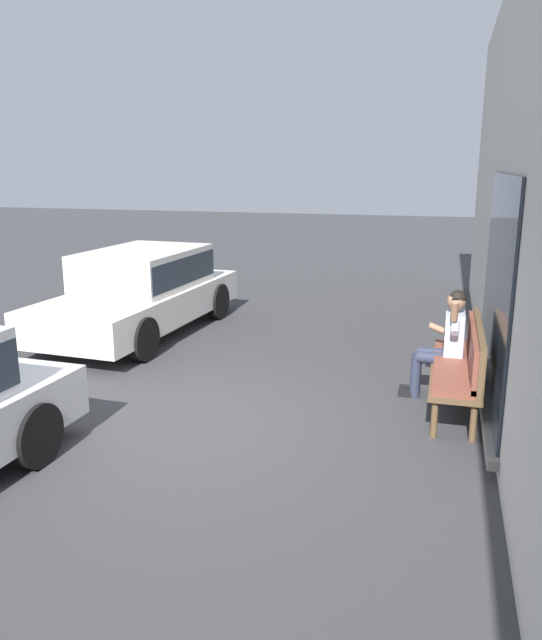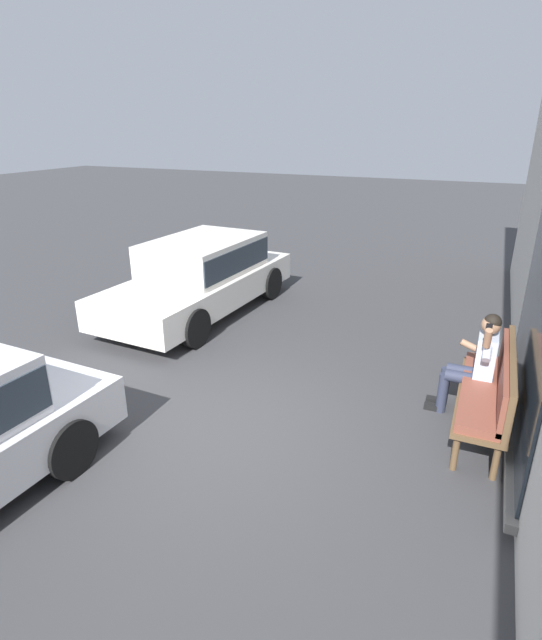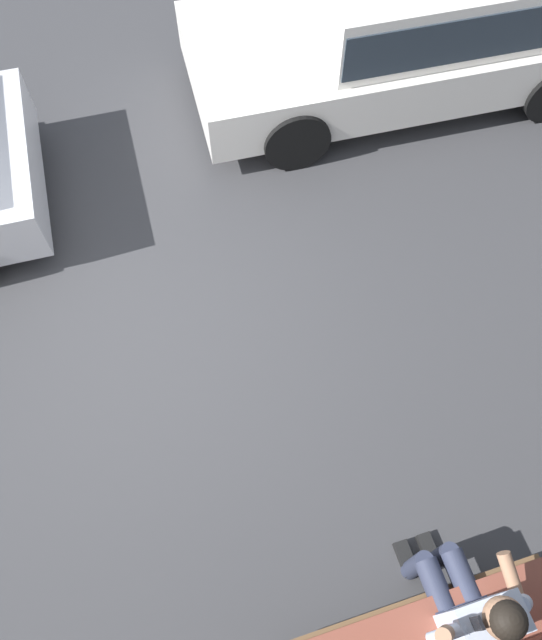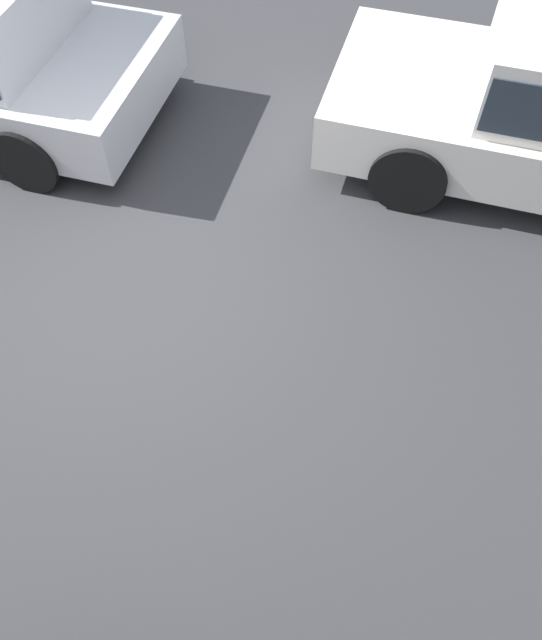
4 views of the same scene
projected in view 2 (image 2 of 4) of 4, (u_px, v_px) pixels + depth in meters
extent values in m
plane|color=#38383A|center=(219.00, 431.00, 5.94)|extent=(60.00, 60.00, 0.00)
cube|color=#2D3842|center=(535.00, 322.00, 5.31)|extent=(3.40, 0.03, 2.50)
cube|color=gray|center=(511.00, 423.00, 5.79)|extent=(3.60, 0.12, 0.10)
cylinder|color=brown|center=(495.00, 462.00, 5.07)|extent=(0.07, 0.07, 0.41)
cylinder|color=brown|center=(498.00, 384.00, 6.59)|extent=(0.07, 0.07, 0.41)
cylinder|color=brown|center=(455.00, 453.00, 5.22)|extent=(0.07, 0.07, 0.41)
cylinder|color=brown|center=(467.00, 378.00, 6.74)|extent=(0.07, 0.07, 0.41)
cube|color=brown|center=(482.00, 397.00, 5.82)|extent=(1.95, 0.55, 0.06)
cube|color=brown|center=(483.00, 391.00, 5.79)|extent=(1.89, 0.49, 0.10)
cube|color=brown|center=(509.00, 378.00, 5.62)|extent=(1.95, 0.07, 0.55)
cube|color=brown|center=(503.00, 377.00, 5.64)|extent=(1.89, 0.06, 0.47)
cylinder|color=#2D3347|center=(463.00, 378.00, 6.09)|extent=(0.15, 0.42, 0.15)
cylinder|color=#2D3347|center=(442.00, 393.00, 6.26)|extent=(0.12, 0.12, 0.52)
cube|color=black|center=(434.00, 407.00, 6.38)|extent=(0.10, 0.24, 0.07)
cylinder|color=#2D3347|center=(464.00, 372.00, 6.24)|extent=(0.15, 0.42, 0.15)
cylinder|color=#2D3347|center=(444.00, 386.00, 6.42)|extent=(0.12, 0.12, 0.52)
cube|color=black|center=(435.00, 400.00, 6.53)|extent=(0.10, 0.24, 0.07)
cube|color=#2D3347|center=(482.00, 378.00, 6.09)|extent=(0.34, 0.24, 0.14)
cube|color=silver|center=(485.00, 357.00, 5.98)|extent=(0.38, 0.22, 0.56)
sphere|color=#A37556|center=(491.00, 325.00, 5.83)|extent=(0.22, 0.22, 0.22)
sphere|color=black|center=(493.00, 322.00, 5.81)|extent=(0.20, 0.20, 0.20)
cylinder|color=silver|center=(486.00, 341.00, 6.15)|extent=(0.20, 0.10, 0.28)
cylinder|color=#A37556|center=(471.00, 346.00, 6.30)|extent=(0.08, 0.27, 0.17)
cylinder|color=silver|center=(487.00, 352.00, 5.71)|extent=(0.25, 0.10, 0.22)
cylinder|color=#A37556|center=(488.00, 338.00, 5.59)|extent=(0.16, 0.08, 0.25)
cube|color=black|center=(489.00, 330.00, 5.72)|extent=(0.02, 0.07, 0.15)
cube|color=white|center=(200.00, 287.00, 9.47)|extent=(4.47, 1.99, 0.53)
cube|color=white|center=(203.00, 255.00, 9.40)|extent=(2.36, 1.66, 0.63)
cube|color=#28333D|center=(203.00, 255.00, 9.40)|extent=(2.32, 1.69, 0.44)
cylinder|color=black|center=(195.00, 328.00, 8.06)|extent=(0.67, 0.22, 0.66)
cylinder|color=black|center=(117.00, 312.00, 8.77)|extent=(0.67, 0.22, 0.66)
cylinder|color=black|center=(271.00, 283.00, 10.31)|extent=(0.67, 0.22, 0.66)
cylinder|color=black|center=(204.00, 273.00, 11.02)|extent=(0.67, 0.22, 0.66)
cylinder|color=black|center=(70.00, 448.00, 5.11)|extent=(0.63, 0.20, 0.63)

